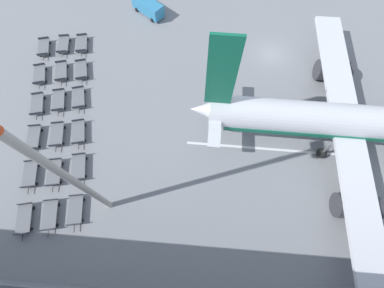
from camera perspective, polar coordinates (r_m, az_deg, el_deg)
The scene contains 23 objects.
ground_plane at distance 39.51m, azimuth 17.16°, elevation 18.57°, with size 500.00×500.00×0.00m, color gray.
airplane at distance 32.74m, azimuth 32.61°, elevation 4.07°, with size 32.73×36.53×14.07m.
service_van at distance 43.67m, azimuth -9.76°, elevation 27.88°, with size 4.60×5.21×2.05m.
baggage_dolly_row_near_col_a at distance 43.33m, azimuth -30.06°, elevation 18.08°, with size 3.83×2.18×0.92m.
baggage_dolly_row_near_col_b at distance 40.31m, azimuth -30.75°, elevation 13.11°, with size 3.82×2.25×0.92m.
baggage_dolly_row_near_col_c at distance 37.56m, azimuth -31.13°, elevation 7.55°, with size 3.83×2.17×0.92m.
baggage_dolly_row_near_col_d at distance 35.30m, azimuth -31.75°, elevation 1.21°, with size 3.84×1.96×0.92m.
baggage_dolly_row_near_col_e at distance 33.53m, azimuth -32.30°, elevation -5.69°, with size 3.84×2.02×0.92m.
baggage_dolly_row_near_col_f at distance 32.33m, azimuth -33.22°, elevation -13.74°, with size 3.84×2.08×0.92m.
baggage_dolly_row_mid_a_col_a at distance 42.45m, azimuth -26.65°, elevation 19.10°, with size 3.84×1.94×0.92m.
baggage_dolly_row_mid_a_col_b at distance 39.30m, azimuth -27.04°, elevation 14.14°, with size 3.83×2.20×0.92m.
baggage_dolly_row_mid_a_col_c at distance 36.60m, azimuth -27.51°, elevation 8.56°, with size 3.84×2.13×0.92m.
baggage_dolly_row_mid_a_col_d at distance 34.12m, azimuth -27.78°, elevation 1.86°, with size 3.84×2.02×0.92m.
baggage_dolly_row_mid_a_col_e at distance 32.26m, azimuth -28.26°, elevation -5.60°, with size 3.84×1.98×0.92m.
baggage_dolly_row_mid_a_col_f at distance 31.09m, azimuth -28.99°, elevation -13.61°, with size 3.84×1.99×0.92m.
baggage_dolly_row_mid_b_col_a at distance 41.55m, azimuth -23.27°, elevation 19.77°, with size 3.84×2.04×0.92m.
baggage_dolly_row_mid_b_col_b at distance 38.36m, azimuth -23.36°, elevation 14.83°, with size 3.83×2.23×0.92m.
baggage_dolly_row_mid_b_col_c at distance 35.74m, azimuth -23.87°, elevation 9.32°, with size 3.83×2.22×0.92m.
baggage_dolly_row_mid_b_col_d at distance 33.17m, azimuth -23.89°, elevation 2.43°, with size 3.84×2.15×0.92m.
baggage_dolly_row_mid_b_col_e at distance 31.30m, azimuth -23.84°, elevation -4.73°, with size 3.84×2.06×0.92m.
baggage_dolly_row_mid_b_col_f at distance 30.05m, azimuth -24.44°, elevation -13.21°, with size 3.84×1.95×0.92m.
apron_light_mast at distance 17.73m, azimuth -29.34°, elevation -4.02°, with size 2.00×0.70×22.61m.
stand_guidance_stripe at distance 31.50m, azimuth 18.27°, elevation -1.20°, with size 0.48×20.97×0.01m.
Camera 1 is at (26.81, -9.00, 27.60)m, focal length 24.00 mm.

